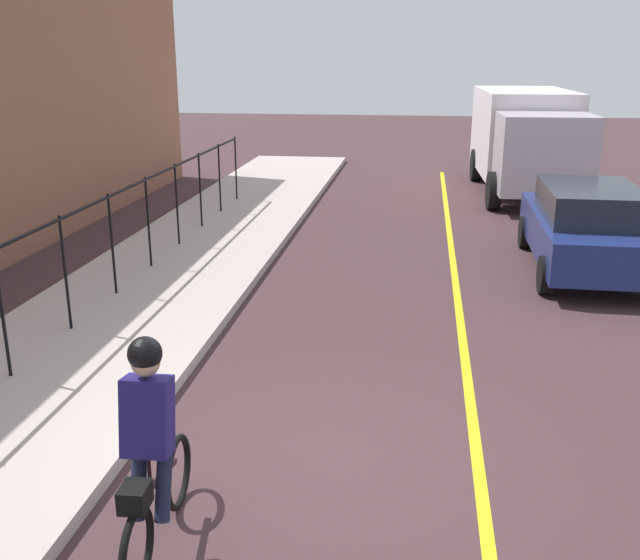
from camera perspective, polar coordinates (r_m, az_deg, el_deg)
ground_plane at (r=7.49m, az=-0.41°, el=-13.39°), size 80.00×80.00×0.00m
lane_line_centre at (r=7.46m, az=12.22°, el=-13.95°), size 36.00×0.12×0.01m
cyclist_lead at (r=5.92m, az=-13.04°, el=-12.72°), size 1.71×0.37×1.83m
patrol_sedan at (r=13.95m, az=20.04°, el=3.92°), size 4.42×1.97×1.58m
box_truck_background at (r=21.41m, az=15.79°, el=10.68°), size 6.79×2.73×2.78m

